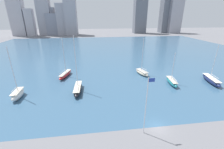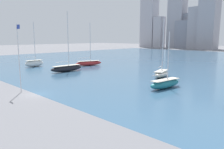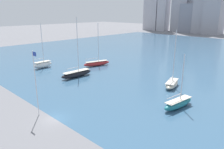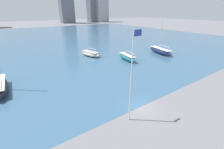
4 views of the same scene
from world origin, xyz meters
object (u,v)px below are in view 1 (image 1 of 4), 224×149
at_px(sailboat_red, 65,74).
at_px(sailboat_white, 18,94).
at_px(flag_pole, 146,105).
at_px(sailboat_navy, 211,80).
at_px(sailboat_black, 78,89).
at_px(sailboat_cream, 142,72).
at_px(sailboat_teal, 172,82).

xyz_separation_m(sailboat_red, sailboat_white, (-10.72, -14.34, 0.24)).
relative_size(flag_pole, sailboat_white, 0.82).
bearing_deg(sailboat_navy, sailboat_red, 178.25).
bearing_deg(sailboat_black, flag_pole, -51.80).
height_order(sailboat_navy, sailboat_white, sailboat_white).
distance_m(sailboat_cream, sailboat_teal, 12.21).
bearing_deg(sailboat_teal, sailboat_red, 169.86).
bearing_deg(sailboat_cream, flag_pole, -123.79).
xyz_separation_m(sailboat_red, sailboat_teal, (36.55, -11.49, -0.02)).
bearing_deg(sailboat_navy, sailboat_cream, 165.09).
distance_m(sailboat_black, sailboat_teal, 30.94).
distance_m(sailboat_black, sailboat_cream, 26.39).
bearing_deg(flag_pole, sailboat_black, 126.52).
relative_size(sailboat_navy, sailboat_cream, 0.92).
bearing_deg(flag_pole, sailboat_cream, 72.44).
xyz_separation_m(flag_pole, sailboat_white, (-30.59, 17.64, -5.21)).
bearing_deg(sailboat_cream, sailboat_white, -178.54).
bearing_deg(sailboat_teal, sailboat_navy, 4.85).
xyz_separation_m(sailboat_red, sailboat_cream, (29.51, -1.52, -0.05)).
xyz_separation_m(sailboat_red, sailboat_navy, (50.67, -12.10, 0.04)).
height_order(sailboat_red, sailboat_cream, sailboat_red).
bearing_deg(sailboat_navy, sailboat_black, -167.50).
height_order(sailboat_navy, sailboat_teal, sailboat_navy).
relative_size(flag_pole, sailboat_black, 0.71).
height_order(flag_pole, sailboat_teal, flag_pole).
xyz_separation_m(flag_pole, sailboat_teal, (16.67, 20.49, -5.48)).
bearing_deg(sailboat_black, sailboat_red, 115.51).
bearing_deg(sailboat_red, flag_pole, -42.30).
relative_size(sailboat_black, sailboat_cream, 1.19).
relative_size(sailboat_red, sailboat_black, 0.87).
distance_m(sailboat_navy, sailboat_cream, 23.65).
height_order(sailboat_red, sailboat_teal, sailboat_red).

